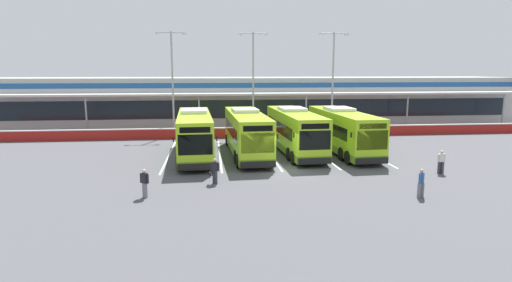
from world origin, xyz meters
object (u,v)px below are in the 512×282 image
Objects in this scene: coach_bus_centre at (294,132)px; lamp_post_west at (172,76)px; coach_bus_right_centre at (342,132)px; pedestrian_in_dark_coat at (421,182)px; lamp_post_east at (333,76)px; coach_bus_left_centre at (246,134)px; pedestrian_with_handbag at (215,170)px; lamp_post_centre at (253,76)px; pedestrian_near_bin at (145,182)px; coach_bus_leftmost at (195,135)px; pedestrian_child at (441,161)px.

lamp_post_west is (-11.07, 11.11, 4.50)m from coach_bus_centre.
lamp_post_west is at bearing 142.85° from coach_bus_right_centre.
pedestrian_in_dark_coat is 24.34m from lamp_post_east.
pedestrian_in_dark_coat is (8.60, -12.72, -0.91)m from coach_bus_left_centre.
pedestrian_with_handbag is 21.76m from lamp_post_centre.
pedestrian_with_handbag and pedestrian_in_dark_coat have the same top height.
coach_bus_centre is at bearing 47.47° from pedestrian_near_bin.
coach_bus_leftmost is 13.09m from lamp_post_west.
lamp_post_east is (1.85, 23.66, 5.42)m from pedestrian_in_dark_coat.
coach_bus_centre is at bearing 108.34° from pedestrian_in_dark_coat.
coach_bus_right_centre is (12.48, 0.51, 0.00)m from coach_bus_leftmost.
pedestrian_near_bin is (-10.77, -11.75, -0.91)m from coach_bus_centre.
lamp_post_west and lamp_post_centre have the same top height.
lamp_post_centre reaches higher than pedestrian_child.
coach_bus_leftmost and coach_bus_right_centre have the same top height.
lamp_post_east is at bearing 56.13° from pedestrian_with_handbag.
coach_bus_leftmost is at bearing -177.64° from coach_bus_right_centre.
coach_bus_right_centre is 1.11× the size of lamp_post_centre.
lamp_post_west is at bearing 101.53° from pedestrian_with_handbag.
pedestrian_with_handbag is 1.00× the size of pedestrian_child.
coach_bus_centre is 16.32m from lamp_post_west.
pedestrian_child is (3.99, 4.89, 0.00)m from pedestrian_in_dark_coat.
pedestrian_child is at bearing -31.89° from coach_bus_left_centre.
coach_bus_leftmost is 8.45m from coach_bus_centre.
lamp_post_east reaches higher than coach_bus_right_centre.
coach_bus_leftmost reaches higher than pedestrian_with_handbag.
coach_bus_left_centre is 1.11× the size of lamp_post_centre.
lamp_post_centre is (8.69, 0.12, 0.00)m from lamp_post_west.
coach_bus_leftmost is at bearing -173.96° from coach_bus_centre.
pedestrian_with_handbag is 1.00× the size of pedestrian_near_bin.
pedestrian_in_dark_coat is 0.15× the size of lamp_post_east.
coach_bus_leftmost is at bearing 77.67° from pedestrian_near_bin.
lamp_post_centre is 1.00× the size of lamp_post_east.
coach_bus_leftmost is 7.56× the size of pedestrian_child.
pedestrian_in_dark_coat is 0.15× the size of lamp_post_centre.
pedestrian_near_bin is 0.15× the size of lamp_post_centre.
coach_bus_leftmost is 12.49m from coach_bus_right_centre.
pedestrian_with_handbag is 1.00× the size of pedestrian_in_dark_coat.
pedestrian_near_bin is 0.15× the size of lamp_post_east.
coach_bus_leftmost is 19.00m from lamp_post_east.
coach_bus_centre is 1.11× the size of lamp_post_west.
coach_bus_right_centre reaches higher than pedestrian_with_handbag.
coach_bus_centre is 7.56× the size of pedestrian_child.
pedestrian_with_handbag is 4.55m from pedestrian_near_bin.
pedestrian_in_dark_coat is at bearing -55.96° from coach_bus_left_centre.
pedestrian_with_handbag is (-6.90, -9.35, -0.93)m from coach_bus_centre.
pedestrian_near_bin is 23.49m from lamp_post_west.
coach_bus_centre is at bearing -121.42° from lamp_post_east.
pedestrian_in_dark_coat is 1.00× the size of pedestrian_child.
pedestrian_in_dark_coat is at bearing -44.21° from coach_bus_leftmost.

